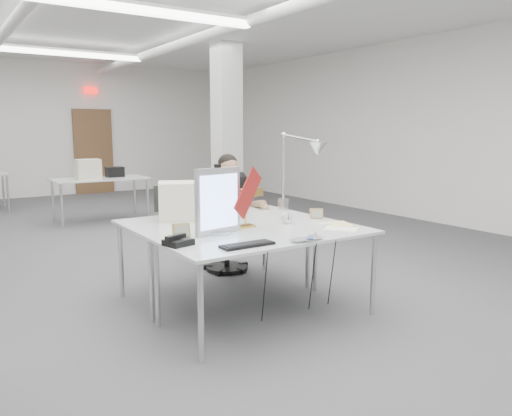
{
  "coord_description": "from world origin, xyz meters",
  "views": [
    {
      "loc": [
        -2.32,
        -5.83,
        1.62
      ],
      "look_at": [
        0.2,
        -2.0,
        0.89
      ],
      "focal_mm": 35.0,
      "sensor_mm": 36.0,
      "label": 1
    }
  ],
  "objects_px": {
    "seated_person": "(229,194)",
    "laptop": "(310,241)",
    "architect_lamp": "(298,172)",
    "monitor": "(218,201)",
    "desk_phone": "(178,242)",
    "desk_main": "(269,235)",
    "bankers_lamp": "(245,206)",
    "beige_monitor": "(179,201)",
    "office_chair": "(227,223)"
  },
  "relations": [
    {
      "from": "office_chair",
      "to": "bankers_lamp",
      "type": "height_order",
      "value": "bankers_lamp"
    },
    {
      "from": "beige_monitor",
      "to": "architect_lamp",
      "type": "relative_size",
      "value": 0.45
    },
    {
      "from": "seated_person",
      "to": "desk_phone",
      "type": "relative_size",
      "value": 4.68
    },
    {
      "from": "desk_main",
      "to": "bankers_lamp",
      "type": "height_order",
      "value": "bankers_lamp"
    },
    {
      "from": "seated_person",
      "to": "desk_main",
      "type": "bearing_deg",
      "value": -115.56
    },
    {
      "from": "seated_person",
      "to": "architect_lamp",
      "type": "height_order",
      "value": "architect_lamp"
    },
    {
      "from": "laptop",
      "to": "beige_monitor",
      "type": "xyz_separation_m",
      "value": [
        -0.43,
        1.45,
        0.17
      ]
    },
    {
      "from": "desk_phone",
      "to": "architect_lamp",
      "type": "relative_size",
      "value": 0.22
    },
    {
      "from": "desk_main",
      "to": "monitor",
      "type": "bearing_deg",
      "value": 147.17
    },
    {
      "from": "laptop",
      "to": "beige_monitor",
      "type": "distance_m",
      "value": 1.52
    },
    {
      "from": "monitor",
      "to": "architect_lamp",
      "type": "bearing_deg",
      "value": 11.49
    },
    {
      "from": "bankers_lamp",
      "to": "office_chair",
      "type": "bearing_deg",
      "value": 64.19
    },
    {
      "from": "seated_person",
      "to": "beige_monitor",
      "type": "height_order",
      "value": "seated_person"
    },
    {
      "from": "architect_lamp",
      "to": "bankers_lamp",
      "type": "bearing_deg",
      "value": -168.29
    },
    {
      "from": "laptop",
      "to": "seated_person",
      "type": "bearing_deg",
      "value": 80.23
    },
    {
      "from": "desk_phone",
      "to": "architect_lamp",
      "type": "bearing_deg",
      "value": 6.71
    },
    {
      "from": "seated_person",
      "to": "monitor",
      "type": "xyz_separation_m",
      "value": [
        -0.82,
        -1.24,
        0.13
      ]
    },
    {
      "from": "desk_main",
      "to": "desk_phone",
      "type": "height_order",
      "value": "desk_phone"
    },
    {
      "from": "bankers_lamp",
      "to": "desk_phone",
      "type": "height_order",
      "value": "bankers_lamp"
    },
    {
      "from": "desk_main",
      "to": "beige_monitor",
      "type": "xyz_separation_m",
      "value": [
        -0.34,
        1.03,
        0.19
      ]
    },
    {
      "from": "desk_main",
      "to": "seated_person",
      "type": "distance_m",
      "value": 1.55
    },
    {
      "from": "office_chair",
      "to": "beige_monitor",
      "type": "bearing_deg",
      "value": -156.51
    },
    {
      "from": "seated_person",
      "to": "laptop",
      "type": "xyz_separation_m",
      "value": [
        -0.38,
        -1.88,
        -0.13
      ]
    },
    {
      "from": "architect_lamp",
      "to": "desk_phone",
      "type": "bearing_deg",
      "value": -168.63
    },
    {
      "from": "monitor",
      "to": "desk_phone",
      "type": "height_order",
      "value": "monitor"
    },
    {
      "from": "monitor",
      "to": "laptop",
      "type": "bearing_deg",
      "value": -65.45
    },
    {
      "from": "seated_person",
      "to": "laptop",
      "type": "distance_m",
      "value": 1.93
    },
    {
      "from": "desk_main",
      "to": "office_chair",
      "type": "bearing_deg",
      "value": 72.83
    },
    {
      "from": "seated_person",
      "to": "beige_monitor",
      "type": "relative_size",
      "value": 2.31
    },
    {
      "from": "monitor",
      "to": "beige_monitor",
      "type": "bearing_deg",
      "value": 78.81
    },
    {
      "from": "seated_person",
      "to": "architect_lamp",
      "type": "relative_size",
      "value": 1.04
    },
    {
      "from": "laptop",
      "to": "bankers_lamp",
      "type": "distance_m",
      "value": 0.8
    },
    {
      "from": "beige_monitor",
      "to": "desk_main",
      "type": "bearing_deg",
      "value": -48.44
    },
    {
      "from": "bankers_lamp",
      "to": "architect_lamp",
      "type": "xyz_separation_m",
      "value": [
        0.86,
        0.35,
        0.23
      ]
    },
    {
      "from": "desk_main",
      "to": "bankers_lamp",
      "type": "relative_size",
      "value": 4.81
    },
    {
      "from": "desk_main",
      "to": "seated_person",
      "type": "bearing_deg",
      "value": 72.28
    },
    {
      "from": "bankers_lamp",
      "to": "desk_phone",
      "type": "xyz_separation_m",
      "value": [
        -0.79,
        -0.31,
        -0.16
      ]
    },
    {
      "from": "architect_lamp",
      "to": "laptop",
      "type": "bearing_deg",
      "value": -134.55
    },
    {
      "from": "seated_person",
      "to": "desk_phone",
      "type": "distance_m",
      "value": 1.92
    },
    {
      "from": "laptop",
      "to": "bankers_lamp",
      "type": "relative_size",
      "value": 0.75
    },
    {
      "from": "monitor",
      "to": "architect_lamp",
      "type": "xyz_separation_m",
      "value": [
        1.2,
        0.47,
        0.15
      ]
    },
    {
      "from": "desk_main",
      "to": "office_chair",
      "type": "distance_m",
      "value": 1.6
    },
    {
      "from": "seated_person",
      "to": "beige_monitor",
      "type": "bearing_deg",
      "value": -159.18
    },
    {
      "from": "laptop",
      "to": "architect_lamp",
      "type": "bearing_deg",
      "value": 57.48
    },
    {
      "from": "seated_person",
      "to": "monitor",
      "type": "relative_size",
      "value": 1.59
    },
    {
      "from": "laptop",
      "to": "beige_monitor",
      "type": "height_order",
      "value": "beige_monitor"
    },
    {
      "from": "laptop",
      "to": "desk_phone",
      "type": "relative_size",
      "value": 1.5
    },
    {
      "from": "bankers_lamp",
      "to": "architect_lamp",
      "type": "bearing_deg",
      "value": 18.79
    },
    {
      "from": "desk_phone",
      "to": "desk_main",
      "type": "bearing_deg",
      "value": -17.86
    },
    {
      "from": "laptop",
      "to": "architect_lamp",
      "type": "distance_m",
      "value": 1.41
    }
  ]
}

